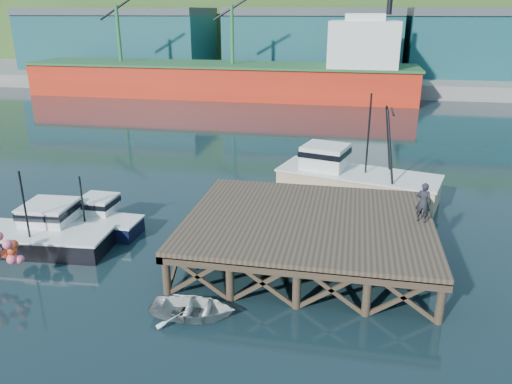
% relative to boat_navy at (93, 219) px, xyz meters
% --- Properties ---
extents(ground, '(300.00, 300.00, 0.00)m').
position_rel_boat_navy_xyz_m(ground, '(6.65, -0.80, -0.71)').
color(ground, black).
rests_on(ground, ground).
extents(wharf, '(12.00, 10.00, 2.62)m').
position_rel_boat_navy_xyz_m(wharf, '(12.15, -0.99, 1.23)').
color(wharf, brown).
rests_on(wharf, ground).
extents(far_quay, '(160.00, 40.00, 2.00)m').
position_rel_boat_navy_xyz_m(far_quay, '(6.65, 69.20, 0.29)').
color(far_quay, gray).
rests_on(far_quay, ground).
extents(warehouse_left, '(32.00, 16.00, 9.00)m').
position_rel_boat_navy_xyz_m(warehouse_left, '(-28.35, 64.20, 5.79)').
color(warehouse_left, '#1A5558').
rests_on(warehouse_left, far_quay).
extents(warehouse_mid, '(28.00, 16.00, 9.00)m').
position_rel_boat_navy_xyz_m(warehouse_mid, '(6.65, 64.20, 5.79)').
color(warehouse_mid, '#1A5558').
rests_on(warehouse_mid, far_quay).
extents(warehouse_right, '(30.00, 16.00, 9.00)m').
position_rel_boat_navy_xyz_m(warehouse_right, '(36.65, 64.20, 5.79)').
color(warehouse_right, '#1A5558').
rests_on(warehouse_right, far_quay).
extents(cargo_ship, '(55.50, 10.00, 13.75)m').
position_rel_boat_navy_xyz_m(cargo_ship, '(-1.81, 47.20, 2.60)').
color(cargo_ship, red).
rests_on(cargo_ship, ground).
extents(hillside, '(220.00, 50.00, 22.00)m').
position_rel_boat_navy_xyz_m(hillside, '(6.65, 99.20, 10.29)').
color(hillside, '#2D511E').
rests_on(hillside, ground).
extents(boat_navy, '(5.67, 3.03, 3.52)m').
position_rel_boat_navy_xyz_m(boat_navy, '(0.00, 0.00, 0.00)').
color(boat_navy, black).
rests_on(boat_navy, ground).
extents(boat_black, '(7.53, 6.31, 4.55)m').
position_rel_boat_navy_xyz_m(boat_black, '(-1.60, -2.44, 0.13)').
color(boat_black, black).
rests_on(boat_black, ground).
extents(trawler, '(10.98, 6.27, 6.95)m').
position_rel_boat_navy_xyz_m(trawler, '(14.31, 8.32, 0.72)').
color(trawler, beige).
rests_on(trawler, ground).
extents(dinghy, '(3.60, 2.67, 0.72)m').
position_rel_boat_navy_xyz_m(dinghy, '(8.10, -6.93, -0.35)').
color(dinghy, silver).
rests_on(dinghy, ground).
extents(dockworker, '(0.84, 0.69, 1.98)m').
position_rel_boat_navy_xyz_m(dockworker, '(17.55, -0.16, 2.41)').
color(dockworker, black).
rests_on(dockworker, wharf).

